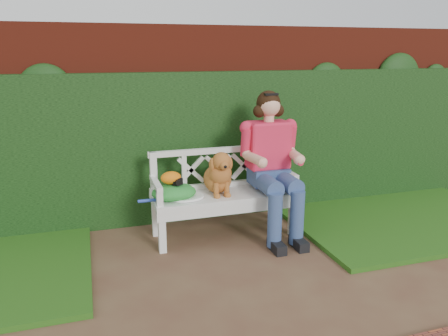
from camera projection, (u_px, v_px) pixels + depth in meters
name	position (u px, v px, depth m)	size (l,w,h in m)	color
ground	(230.00, 288.00, 3.65)	(60.00, 60.00, 0.00)	brown
brick_wall	(180.00, 123.00, 5.11)	(10.00, 0.30, 2.20)	maroon
ivy_hedge	(184.00, 148.00, 4.97)	(10.00, 0.18, 1.70)	#285B1E
grass_right	(398.00, 216.00, 5.17)	(2.60, 2.00, 0.05)	#1C6013
garden_bench	(224.00, 214.00, 4.64)	(1.58, 0.60, 0.48)	white
seated_woman	(270.00, 162.00, 4.63)	(0.66, 0.88, 1.56)	#FF3230
dog	(218.00, 172.00, 4.51)	(0.31, 0.43, 0.47)	#AD6D3A
tennis_racket	(183.00, 197.00, 4.39)	(0.70, 0.29, 0.03)	silver
green_bag	(174.00, 192.00, 4.37)	(0.45, 0.35, 0.15)	#22672A
camera_item	(177.00, 181.00, 4.35)	(0.10, 0.08, 0.07)	black
baseball_glove	(171.00, 178.00, 4.35)	(0.21, 0.15, 0.13)	orange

